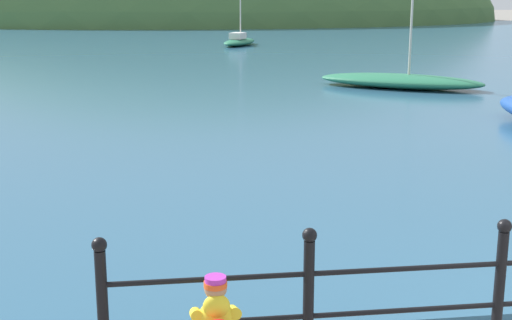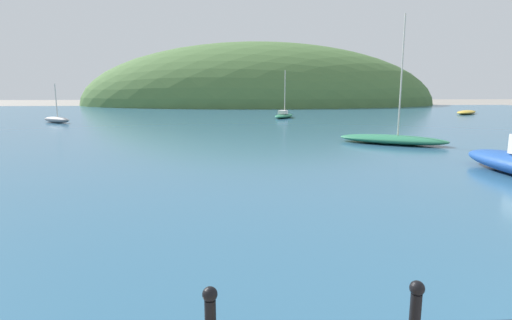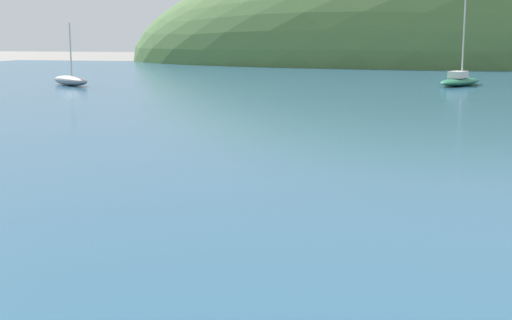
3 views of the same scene
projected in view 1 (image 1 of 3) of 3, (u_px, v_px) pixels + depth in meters
The scene contains 4 objects.
water at pixel (242, 51), 35.68m from camera, with size 80.00×60.00×0.10m, color #2D5B7A.
far_hillside at pixel (201, 22), 68.54m from camera, with size 57.95×31.87×20.40m.
boat_white_sailboat at pixel (239, 41), 38.11m from camera, with size 2.63×3.65×4.22m.
boat_red_dinghy at pixel (400, 80), 21.77m from camera, with size 5.15×4.02×5.95m.
Camera 1 is at (-4.15, -3.74, 3.05)m, focal length 50.00 mm.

